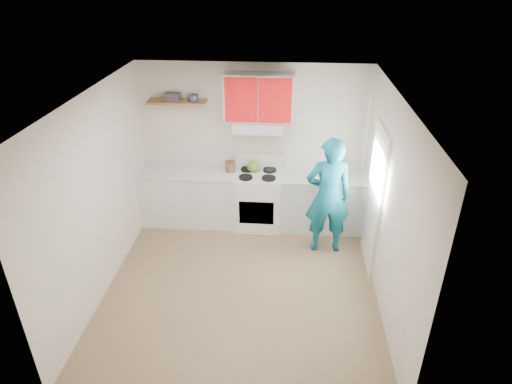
# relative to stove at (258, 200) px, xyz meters

# --- Properties ---
(floor) EXTENTS (3.80, 3.80, 0.00)m
(floor) POSITION_rel_stove_xyz_m (-0.10, -1.57, -0.46)
(floor) COLOR brown
(floor) RESTS_ON ground
(ceiling) EXTENTS (3.60, 3.80, 0.04)m
(ceiling) POSITION_rel_stove_xyz_m (-0.10, -1.57, 2.14)
(ceiling) COLOR white
(ceiling) RESTS_ON floor
(back_wall) EXTENTS (3.60, 0.04, 2.60)m
(back_wall) POSITION_rel_stove_xyz_m (-0.10, 0.32, 0.84)
(back_wall) COLOR beige
(back_wall) RESTS_ON floor
(front_wall) EXTENTS (3.60, 0.04, 2.60)m
(front_wall) POSITION_rel_stove_xyz_m (-0.10, -3.47, 0.84)
(front_wall) COLOR beige
(front_wall) RESTS_ON floor
(left_wall) EXTENTS (0.04, 3.80, 2.60)m
(left_wall) POSITION_rel_stove_xyz_m (-1.90, -1.57, 0.84)
(left_wall) COLOR beige
(left_wall) RESTS_ON floor
(right_wall) EXTENTS (0.04, 3.80, 2.60)m
(right_wall) POSITION_rel_stove_xyz_m (1.70, -1.57, 0.84)
(right_wall) COLOR beige
(right_wall) RESTS_ON floor
(door) EXTENTS (0.05, 0.85, 2.05)m
(door) POSITION_rel_stove_xyz_m (1.68, -0.88, 0.56)
(door) COLOR white
(door) RESTS_ON floor
(door_glass) EXTENTS (0.01, 0.55, 0.95)m
(door_glass) POSITION_rel_stove_xyz_m (1.65, -0.88, 0.99)
(door_glass) COLOR white
(door_glass) RESTS_ON door
(counter_left) EXTENTS (1.52, 0.60, 0.90)m
(counter_left) POSITION_rel_stove_xyz_m (-1.14, 0.02, -0.01)
(counter_left) COLOR silver
(counter_left) RESTS_ON floor
(counter_right) EXTENTS (1.32, 0.60, 0.90)m
(counter_right) POSITION_rel_stove_xyz_m (1.04, 0.02, -0.01)
(counter_right) COLOR silver
(counter_right) RESTS_ON floor
(stove) EXTENTS (0.76, 0.65, 0.92)m
(stove) POSITION_rel_stove_xyz_m (0.00, 0.00, 0.00)
(stove) COLOR white
(stove) RESTS_ON floor
(range_hood) EXTENTS (0.76, 0.44, 0.15)m
(range_hood) POSITION_rel_stove_xyz_m (0.00, 0.10, 1.24)
(range_hood) COLOR silver
(range_hood) RESTS_ON back_wall
(upper_cabinets) EXTENTS (1.02, 0.33, 0.70)m
(upper_cabinets) POSITION_rel_stove_xyz_m (0.00, 0.16, 1.66)
(upper_cabinets) COLOR red
(upper_cabinets) RESTS_ON back_wall
(shelf) EXTENTS (0.90, 0.30, 0.04)m
(shelf) POSITION_rel_stove_xyz_m (-1.25, 0.18, 1.56)
(shelf) COLOR brown
(shelf) RESTS_ON back_wall
(books) EXTENTS (0.24, 0.18, 0.12)m
(books) POSITION_rel_stove_xyz_m (-1.31, 0.17, 1.64)
(books) COLOR #443C3E
(books) RESTS_ON shelf
(tin) EXTENTS (0.20, 0.20, 0.10)m
(tin) POSITION_rel_stove_xyz_m (-1.00, 0.17, 1.63)
(tin) COLOR #333D4C
(tin) RESTS_ON shelf
(kettle) EXTENTS (0.22, 0.22, 0.18)m
(kettle) POSITION_rel_stove_xyz_m (-0.08, 0.11, 0.55)
(kettle) COLOR olive
(kettle) RESTS_ON stove
(crock) EXTENTS (0.20, 0.20, 0.19)m
(crock) POSITION_rel_stove_xyz_m (-0.45, 0.08, 0.53)
(crock) COLOR brown
(crock) RESTS_ON counter_left
(cutting_board) EXTENTS (0.29, 0.23, 0.02)m
(cutting_board) POSITION_rel_stove_xyz_m (0.74, -0.03, 0.45)
(cutting_board) COLOR olive
(cutting_board) RESTS_ON counter_right
(silicone_mat) EXTENTS (0.33, 0.28, 0.01)m
(silicone_mat) POSITION_rel_stove_xyz_m (1.34, 0.03, 0.44)
(silicone_mat) COLOR red
(silicone_mat) RESTS_ON counter_right
(person) EXTENTS (0.69, 0.49, 1.81)m
(person) POSITION_rel_stove_xyz_m (1.07, -0.62, 0.45)
(person) COLOR #0D677A
(person) RESTS_ON floor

